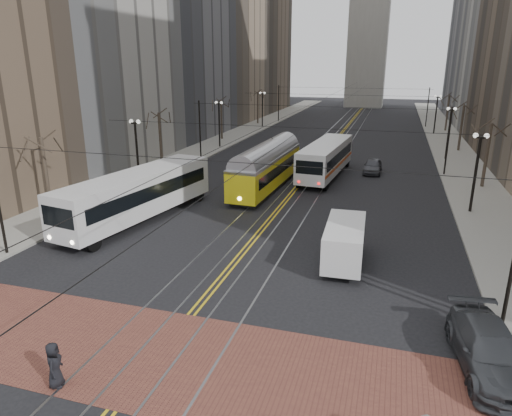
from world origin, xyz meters
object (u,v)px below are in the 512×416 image
Objects in this scene: rear_bus at (326,160)px; cargo_van at (344,245)px; pedestrian_a at (54,365)px; streetcar at (267,171)px; transit_bus at (139,197)px; sedan_parked at (489,350)px; sedan_grey at (373,166)px.

rear_bus reaches higher than cargo_van.
rear_bus is 7.58× the size of pedestrian_a.
streetcar is 8.10× the size of pedestrian_a.
pedestrian_a is (6.27, -16.17, -0.86)m from transit_bus.
sedan_parked is (10.00, -27.47, -0.85)m from rear_bus.
rear_bus is 2.95× the size of sedan_grey.
cargo_van reaches higher than pedestrian_a.
cargo_van is at bearing -89.74° from sedan_grey.
streetcar is 3.15× the size of sedan_grey.
rear_bus is 20.27m from cargo_van.
streetcar is 26.96m from pedestrian_a.
streetcar is (6.25, 10.79, -0.13)m from transit_bus.
rear_bus is (10.55, 16.55, -0.07)m from transit_bus.
streetcar is at bearing -122.30° from rear_bus.
pedestrian_a is at bearing -102.52° from sedan_grey.
streetcar is 1.07× the size of rear_bus.
streetcar is at bearing 69.43° from transit_bus.
cargo_van is at bearing -55.77° from pedestrian_a.
transit_bus is 17.36m from pedestrian_a.
streetcar is 26.00m from sedan_parked.
sedan_grey is 2.57× the size of pedestrian_a.
transit_bus is 3.21× the size of sedan_grey.
sedan_parked is 3.26× the size of pedestrian_a.
cargo_van is (3.99, -19.86, -0.48)m from rear_bus.
pedestrian_a is at bearing -125.13° from cargo_van.
rear_bus is at bearing -145.25° from sedan_grey.
cargo_van reaches higher than sedan_parked.
sedan_parked is at bearing -65.56° from rear_bus.
pedestrian_a is at bearing -93.02° from rear_bus.
sedan_parked reaches higher than sedan_grey.
sedan_grey is 36.61m from pedestrian_a.
streetcar is 7.19m from rear_bus.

